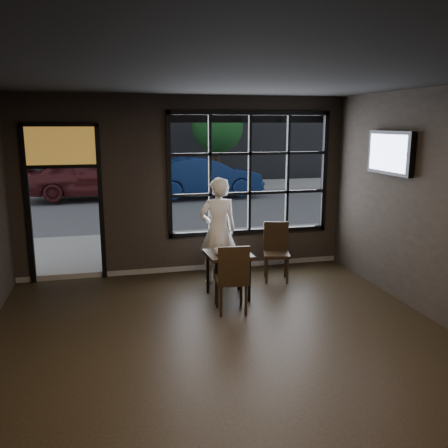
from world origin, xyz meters
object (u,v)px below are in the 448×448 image
object	(u,v)px
cafe_table	(228,275)
man	(218,231)
navy_car	(203,177)
chair_near	(231,278)

from	to	relation	value
cafe_table	man	xyz separation A→B (m)	(0.01, 0.77, 0.55)
navy_car	man	bearing A→B (deg)	165.92
man	chair_near	bearing A→B (deg)	80.93
cafe_table	man	bearing A→B (deg)	86.47
cafe_table	chair_near	size ratio (longest dim) A/B	0.71
cafe_table	man	size ratio (longest dim) A/B	0.40
chair_near	man	world-z (taller)	man
chair_near	man	bearing A→B (deg)	-90.08
chair_near	navy_car	world-z (taller)	navy_car
man	navy_car	distance (m)	9.47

